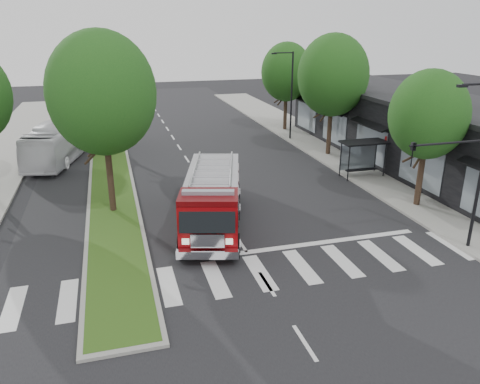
# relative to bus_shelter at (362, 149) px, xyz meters

# --- Properties ---
(ground) EXTENTS (140.00, 140.00, 0.00)m
(ground) POSITION_rel_bus_shelter_xyz_m (-11.20, -8.15, -2.04)
(ground) COLOR black
(ground) RESTS_ON ground
(sidewalk_right) EXTENTS (5.00, 80.00, 0.15)m
(sidewalk_right) POSITION_rel_bus_shelter_xyz_m (1.30, 1.85, -1.96)
(sidewalk_right) COLOR gray
(sidewalk_right) RESTS_ON ground
(median) EXTENTS (3.00, 50.00, 0.15)m
(median) POSITION_rel_bus_shelter_xyz_m (-17.20, 9.85, -1.96)
(median) COLOR gray
(median) RESTS_ON ground
(storefront_row) EXTENTS (8.00, 30.00, 5.00)m
(storefront_row) POSITION_rel_bus_shelter_xyz_m (5.80, 1.85, 0.46)
(storefront_row) COLOR black
(storefront_row) RESTS_ON ground
(bus_shelter) EXTENTS (3.20, 1.60, 2.61)m
(bus_shelter) POSITION_rel_bus_shelter_xyz_m (0.00, 0.00, 0.00)
(bus_shelter) COLOR black
(bus_shelter) RESTS_ON ground
(tree_right_near) EXTENTS (4.40, 4.40, 8.05)m
(tree_right_near) POSITION_rel_bus_shelter_xyz_m (0.30, -6.15, 3.47)
(tree_right_near) COLOR black
(tree_right_near) RESTS_ON ground
(tree_right_mid) EXTENTS (5.60, 5.60, 9.72)m
(tree_right_mid) POSITION_rel_bus_shelter_xyz_m (0.30, 5.85, 4.45)
(tree_right_mid) COLOR black
(tree_right_mid) RESTS_ON ground
(tree_right_far) EXTENTS (5.00, 5.00, 8.73)m
(tree_right_far) POSITION_rel_bus_shelter_xyz_m (0.30, 15.85, 3.80)
(tree_right_far) COLOR black
(tree_right_far) RESTS_ON ground
(tree_median_near) EXTENTS (5.80, 5.80, 10.16)m
(tree_median_near) POSITION_rel_bus_shelter_xyz_m (-17.20, -2.15, 4.77)
(tree_median_near) COLOR black
(tree_median_near) RESTS_ON ground
(tree_median_far) EXTENTS (5.60, 5.60, 9.72)m
(tree_median_far) POSITION_rel_bus_shelter_xyz_m (-17.20, 11.85, 4.45)
(tree_median_far) COLOR black
(tree_median_far) RESTS_ON ground
(streetlight_right_near) EXTENTS (4.08, 0.22, 8.00)m
(streetlight_right_near) POSITION_rel_bus_shelter_xyz_m (-1.59, -11.65, 2.63)
(streetlight_right_near) COLOR black
(streetlight_right_near) RESTS_ON ground
(streetlight_right_far) EXTENTS (2.11, 0.20, 8.00)m
(streetlight_right_far) POSITION_rel_bus_shelter_xyz_m (-0.85, 11.85, 2.44)
(streetlight_right_far) COLOR black
(streetlight_right_far) RESTS_ON ground
(fire_engine) EXTENTS (5.15, 9.69, 3.22)m
(fire_engine) POSITION_rel_bus_shelter_xyz_m (-12.06, -5.68, -0.49)
(fire_engine) COLOR #550407
(fire_engine) RESTS_ON ground
(city_bus) EXTENTS (5.09, 11.37, 3.08)m
(city_bus) POSITION_rel_bus_shelter_xyz_m (-20.82, 10.70, -0.50)
(city_bus) COLOR silver
(city_bus) RESTS_ON ground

